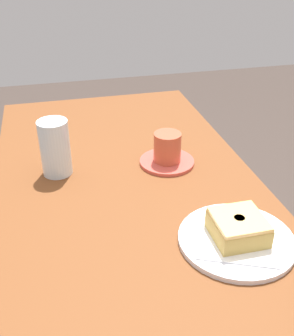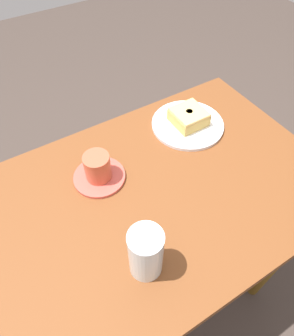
{
  "view_description": "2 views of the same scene",
  "coord_description": "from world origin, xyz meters",
  "px_view_note": "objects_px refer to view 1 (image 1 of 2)",
  "views": [
    {
      "loc": [
        -0.84,
        0.15,
        1.27
      ],
      "look_at": [
        -0.05,
        -0.04,
        0.79
      ],
      "focal_mm": 44.03,
      "sensor_mm": 36.0,
      "label": 1
    },
    {
      "loc": [
        0.18,
        0.37,
        1.39
      ],
      "look_at": [
        -0.07,
        -0.04,
        0.79
      ],
      "focal_mm": 32.12,
      "sensor_mm": 36.0,
      "label": 2
    }
  ],
  "objects_px": {
    "water_glass": "(55,148)",
    "coffee_cup": "(167,152)",
    "plate_glazed_square": "(236,240)",
    "donut_glazed_square": "(238,227)"
  },
  "relations": [
    {
      "from": "donut_glazed_square",
      "to": "water_glass",
      "type": "relative_size",
      "value": 0.69
    },
    {
      "from": "donut_glazed_square",
      "to": "water_glass",
      "type": "bearing_deg",
      "value": 42.64
    },
    {
      "from": "plate_glazed_square",
      "to": "coffee_cup",
      "type": "height_order",
      "value": "coffee_cup"
    },
    {
      "from": "donut_glazed_square",
      "to": "plate_glazed_square",
      "type": "bearing_deg",
      "value": 0.0
    },
    {
      "from": "water_glass",
      "to": "coffee_cup",
      "type": "relative_size",
      "value": 0.99
    },
    {
      "from": "plate_glazed_square",
      "to": "coffee_cup",
      "type": "xyz_separation_m",
      "value": [
        0.32,
        0.04,
        0.03
      ]
    },
    {
      "from": "water_glass",
      "to": "coffee_cup",
      "type": "bearing_deg",
      "value": -94.06
    },
    {
      "from": "plate_glazed_square",
      "to": "coffee_cup",
      "type": "distance_m",
      "value": 0.33
    },
    {
      "from": "donut_glazed_square",
      "to": "coffee_cup",
      "type": "xyz_separation_m",
      "value": [
        0.32,
        0.04,
        -0.0
      ]
    },
    {
      "from": "water_glass",
      "to": "coffee_cup",
      "type": "xyz_separation_m",
      "value": [
        -0.02,
        -0.27,
        -0.03
      ]
    }
  ]
}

